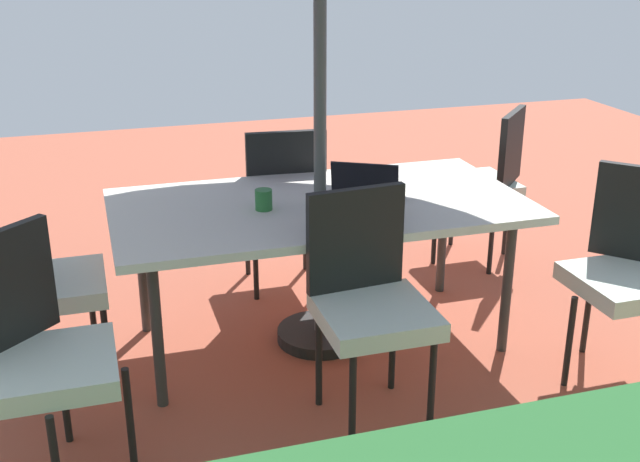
{
  "coord_description": "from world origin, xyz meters",
  "views": [
    {
      "loc": [
        1.05,
        3.47,
        1.98
      ],
      "look_at": [
        0.0,
        0.0,
        0.6
      ],
      "focal_mm": 44.46,
      "sensor_mm": 36.0,
      "label": 1
    }
  ],
  "objects_px": {
    "chair_northeast": "(38,349)",
    "chair_east": "(36,276)",
    "chair_northwest": "(631,265)",
    "chair_south": "(282,199)",
    "laptop": "(367,192)",
    "cup": "(264,200)",
    "dining_table": "(320,212)",
    "chair_southwest": "(485,177)",
    "chair_north": "(369,296)"
  },
  "relations": [
    {
      "from": "chair_southwest",
      "to": "chair_northeast",
      "type": "relative_size",
      "value": 1.0
    },
    {
      "from": "cup",
      "to": "chair_northwest",
      "type": "bearing_deg",
      "value": 156.11
    },
    {
      "from": "dining_table",
      "to": "chair_north",
      "type": "distance_m",
      "value": 0.68
    },
    {
      "from": "dining_table",
      "to": "cup",
      "type": "xyz_separation_m",
      "value": [
        0.28,
        0.03,
        0.1
      ]
    },
    {
      "from": "chair_north",
      "to": "laptop",
      "type": "distance_m",
      "value": 0.69
    },
    {
      "from": "chair_southwest",
      "to": "chair_northwest",
      "type": "height_order",
      "value": "same"
    },
    {
      "from": "chair_northeast",
      "to": "laptop",
      "type": "relative_size",
      "value": 2.46
    },
    {
      "from": "chair_northwest",
      "to": "laptop",
      "type": "bearing_deg",
      "value": -165.2
    },
    {
      "from": "chair_east",
      "to": "chair_northwest",
      "type": "bearing_deg",
      "value": -112.59
    },
    {
      "from": "chair_northeast",
      "to": "dining_table",
      "type": "bearing_deg",
      "value": -13.05
    },
    {
      "from": "chair_northwest",
      "to": "chair_northeast",
      "type": "bearing_deg",
      "value": -132.34
    },
    {
      "from": "chair_northeast",
      "to": "laptop",
      "type": "xyz_separation_m",
      "value": [
        -1.52,
        -0.68,
        0.25
      ]
    },
    {
      "from": "chair_east",
      "to": "laptop",
      "type": "relative_size",
      "value": 2.46
    },
    {
      "from": "chair_south",
      "to": "chair_northwest",
      "type": "xyz_separation_m",
      "value": [
        -1.28,
        1.38,
        0.0
      ]
    },
    {
      "from": "chair_southwest",
      "to": "laptop",
      "type": "relative_size",
      "value": 2.46
    },
    {
      "from": "dining_table",
      "to": "chair_northwest",
      "type": "distance_m",
      "value": 1.46
    },
    {
      "from": "chair_northwest",
      "to": "chair_south",
      "type": "bearing_deg",
      "value": -179.96
    },
    {
      "from": "chair_southwest",
      "to": "laptop",
      "type": "height_order",
      "value": "chair_southwest"
    },
    {
      "from": "chair_north",
      "to": "cup",
      "type": "height_order",
      "value": "chair_north"
    },
    {
      "from": "cup",
      "to": "chair_northeast",
      "type": "bearing_deg",
      "value": 34.78
    },
    {
      "from": "chair_north",
      "to": "chair_south",
      "type": "xyz_separation_m",
      "value": [
        0.03,
        -1.34,
        0.0
      ]
    },
    {
      "from": "chair_northwest",
      "to": "chair_northeast",
      "type": "distance_m",
      "value": 2.56
    },
    {
      "from": "laptop",
      "to": "chair_south",
      "type": "bearing_deg",
      "value": -42.51
    },
    {
      "from": "cup",
      "to": "dining_table",
      "type": "bearing_deg",
      "value": -174.46
    },
    {
      "from": "chair_south",
      "to": "chair_northeast",
      "type": "bearing_deg",
      "value": 51.94
    },
    {
      "from": "chair_south",
      "to": "chair_east",
      "type": "height_order",
      "value": "same"
    },
    {
      "from": "chair_east",
      "to": "cup",
      "type": "distance_m",
      "value": 1.07
    },
    {
      "from": "chair_northwest",
      "to": "chair_east",
      "type": "height_order",
      "value": "same"
    },
    {
      "from": "chair_north",
      "to": "cup",
      "type": "distance_m",
      "value": 0.75
    },
    {
      "from": "chair_northwest",
      "to": "cup",
      "type": "bearing_deg",
      "value": -156.68
    },
    {
      "from": "chair_east",
      "to": "cup",
      "type": "height_order",
      "value": "chair_east"
    },
    {
      "from": "dining_table",
      "to": "chair_north",
      "type": "height_order",
      "value": "chair_north"
    },
    {
      "from": "cup",
      "to": "laptop",
      "type": "bearing_deg",
      "value": 177.33
    },
    {
      "from": "dining_table",
      "to": "chair_east",
      "type": "xyz_separation_m",
      "value": [
        1.32,
        0.05,
        -0.15
      ]
    },
    {
      "from": "laptop",
      "to": "chair_southwest",
      "type": "bearing_deg",
      "value": -115.11
    },
    {
      "from": "dining_table",
      "to": "laptop",
      "type": "xyz_separation_m",
      "value": [
        -0.22,
        0.05,
        0.1
      ]
    },
    {
      "from": "chair_northeast",
      "to": "cup",
      "type": "bearing_deg",
      "value": -7.68
    },
    {
      "from": "dining_table",
      "to": "chair_northeast",
      "type": "distance_m",
      "value": 1.5
    },
    {
      "from": "chair_south",
      "to": "chair_northeast",
      "type": "relative_size",
      "value": 1.0
    },
    {
      "from": "chair_south",
      "to": "chair_northwest",
      "type": "relative_size",
      "value": 1.0
    },
    {
      "from": "chair_south",
      "to": "laptop",
      "type": "distance_m",
      "value": 0.8
    },
    {
      "from": "chair_north",
      "to": "chair_east",
      "type": "height_order",
      "value": "same"
    },
    {
      "from": "laptop",
      "to": "chair_east",
      "type": "bearing_deg",
      "value": 28.91
    },
    {
      "from": "chair_north",
      "to": "cup",
      "type": "relative_size",
      "value": 10.03
    },
    {
      "from": "chair_northeast",
      "to": "chair_east",
      "type": "bearing_deg",
      "value": 49.57
    },
    {
      "from": "chair_north",
      "to": "chair_east",
      "type": "bearing_deg",
      "value": 150.08
    },
    {
      "from": "dining_table",
      "to": "chair_south",
      "type": "distance_m",
      "value": 0.69
    },
    {
      "from": "dining_table",
      "to": "chair_south",
      "type": "bearing_deg",
      "value": -88.37
    },
    {
      "from": "chair_northwest",
      "to": "chair_northeast",
      "type": "xyz_separation_m",
      "value": [
        2.56,
        0.02,
        0.0
      ]
    },
    {
      "from": "chair_southwest",
      "to": "chair_northeast",
      "type": "xyz_separation_m",
      "value": [
        2.58,
        1.44,
        0.0
      ]
    }
  ]
}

